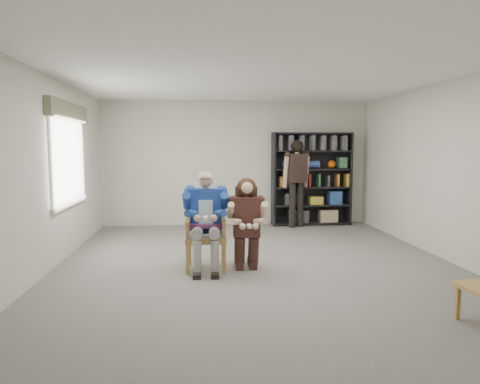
{
  "coord_description": "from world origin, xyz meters",
  "views": [
    {
      "loc": [
        -0.87,
        -6.21,
        1.77
      ],
      "look_at": [
        -0.2,
        0.6,
        1.05
      ],
      "focal_mm": 32.0,
      "sensor_mm": 36.0,
      "label": 1
    }
  ],
  "objects_px": {
    "armchair": "(206,232)",
    "seated_man": "(206,220)",
    "kneeling_woman": "(247,225)",
    "bookshelf": "(311,179)",
    "standing_man": "(297,184)"
  },
  "relations": [
    {
      "from": "armchair",
      "to": "seated_man",
      "type": "distance_m",
      "value": 0.17
    },
    {
      "from": "standing_man",
      "to": "bookshelf",
      "type": "bearing_deg",
      "value": 15.86
    },
    {
      "from": "kneeling_woman",
      "to": "bookshelf",
      "type": "relative_size",
      "value": 0.63
    },
    {
      "from": "armchair",
      "to": "seated_man",
      "type": "height_order",
      "value": "seated_man"
    },
    {
      "from": "armchair",
      "to": "kneeling_woman",
      "type": "relative_size",
      "value": 0.84
    },
    {
      "from": "kneeling_woman",
      "to": "standing_man",
      "type": "relative_size",
      "value": 0.69
    },
    {
      "from": "kneeling_woman",
      "to": "bookshelf",
      "type": "height_order",
      "value": "bookshelf"
    },
    {
      "from": "seated_man",
      "to": "standing_man",
      "type": "xyz_separation_m",
      "value": [
        2.06,
        3.13,
        0.24
      ]
    },
    {
      "from": "bookshelf",
      "to": "seated_man",
      "type": "bearing_deg",
      "value": -126.02
    },
    {
      "from": "bookshelf",
      "to": "standing_man",
      "type": "bearing_deg",
      "value": -147.32
    },
    {
      "from": "bookshelf",
      "to": "standing_man",
      "type": "xyz_separation_m",
      "value": [
        -0.41,
        -0.26,
        -0.09
      ]
    },
    {
      "from": "seated_man",
      "to": "bookshelf",
      "type": "xyz_separation_m",
      "value": [
        2.47,
        3.39,
        0.33
      ]
    },
    {
      "from": "armchair",
      "to": "standing_man",
      "type": "relative_size",
      "value": 0.58
    },
    {
      "from": "standing_man",
      "to": "seated_man",
      "type": "bearing_deg",
      "value": -140.16
    },
    {
      "from": "seated_man",
      "to": "bookshelf",
      "type": "height_order",
      "value": "bookshelf"
    }
  ]
}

